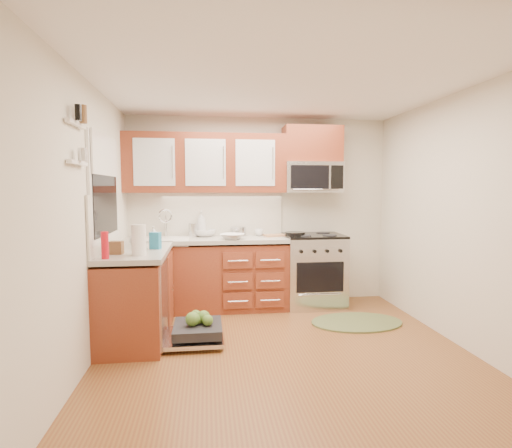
{
  "coord_description": "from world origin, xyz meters",
  "views": [
    {
      "loc": [
        -0.72,
        -3.65,
        1.54
      ],
      "look_at": [
        -0.16,
        0.85,
        1.15
      ],
      "focal_mm": 28.0,
      "sensor_mm": 36.0,
      "label": 1
    }
  ],
  "objects": [
    {
      "name": "base_cabinet_back",
      "position": [
        -0.73,
        1.45,
        0.42
      ],
      "size": [
        2.05,
        0.6,
        0.85
      ],
      "primitive_type": "cube",
      "color": "maroon",
      "rests_on": "ground"
    },
    {
      "name": "countertop_left",
      "position": [
        -1.44,
        0.53,
        0.9
      ],
      "size": [
        0.64,
        1.27,
        0.05
      ],
      "primitive_type": "cube",
      "color": "#A19E93",
      "rests_on": "base_cabinet_left"
    },
    {
      "name": "cabinet_over_mw",
      "position": [
        0.68,
        1.57,
        2.13
      ],
      "size": [
        0.76,
        0.35,
        0.47
      ],
      "primitive_type": "cube",
      "color": "maroon",
      "rests_on": "ground"
    },
    {
      "name": "soap_bottle_c",
      "position": [
        -1.51,
        0.89,
        1.01
      ],
      "size": [
        0.17,
        0.17,
        0.16
      ],
      "primitive_type": "imported",
      "rotation": [
        0.0,
        0.0,
        -0.4
      ],
      "color": "#999999",
      "rests_on": "countertop_left"
    },
    {
      "name": "skillet",
      "position": [
        0.4,
        1.32,
        0.97
      ],
      "size": [
        0.31,
        0.31,
        0.05
      ],
      "primitive_type": "cylinder",
      "rotation": [
        0.0,
        0.0,
        -0.28
      ],
      "color": "black",
      "rests_on": "range"
    },
    {
      "name": "shelf_lower",
      "position": [
        -1.72,
        -0.35,
        1.75
      ],
      "size": [
        0.04,
        0.4,
        0.03
      ],
      "primitive_type": "cube",
      "color": "white",
      "rests_on": "ground"
    },
    {
      "name": "blue_carton",
      "position": [
        -1.25,
        0.55,
        1.01
      ],
      "size": [
        0.13,
        0.1,
        0.17
      ],
      "primitive_type": "cube",
      "rotation": [
        0.0,
        0.0,
        -0.38
      ],
      "color": "teal",
      "rests_on": "countertop_left"
    },
    {
      "name": "stock_pot",
      "position": [
        -0.31,
        1.6,
        0.99
      ],
      "size": [
        0.21,
        0.21,
        0.12
      ],
      "primitive_type": "cylinder",
      "rotation": [
        0.0,
        0.0,
        -0.03
      ],
      "color": "silver",
      "rests_on": "countertop_back"
    },
    {
      "name": "rug",
      "position": [
        0.99,
        0.66,
        0.01
      ],
      "size": [
        1.12,
        0.79,
        0.02
      ],
      "primitive_type": null,
      "rotation": [
        0.0,
        0.0,
        0.1
      ],
      "color": "#505E35",
      "rests_on": "ground"
    },
    {
      "name": "bowl_a",
      "position": [
        -0.41,
        1.25,
        0.96
      ],
      "size": [
        0.38,
        0.38,
        0.07
      ],
      "primitive_type": "imported",
      "rotation": [
        0.0,
        0.0,
        -0.42
      ],
      "color": "#999999",
      "rests_on": "countertop_back"
    },
    {
      "name": "window",
      "position": [
        -1.74,
        0.5,
        1.55
      ],
      "size": [
        0.03,
        1.05,
        1.05
      ],
      "primitive_type": null,
      "color": "white",
      "rests_on": "ground"
    },
    {
      "name": "backsplash_back",
      "position": [
        -0.73,
        1.74,
        1.21
      ],
      "size": [
        2.05,
        0.02,
        0.57
      ],
      "primitive_type": "cube",
      "color": "beige",
      "rests_on": "ground"
    },
    {
      "name": "soap_bottle_b",
      "position": [
        -1.33,
        1.03,
        1.02
      ],
      "size": [
        0.11,
        0.11,
        0.19
      ],
      "primitive_type": "imported",
      "rotation": [
        0.0,
        0.0,
        0.27
      ],
      "color": "#999999",
      "rests_on": "countertop_left"
    },
    {
      "name": "sink",
      "position": [
        -1.25,
        1.42,
        0.8
      ],
      "size": [
        0.62,
        0.5,
        0.26
      ],
      "primitive_type": null,
      "color": "white",
      "rests_on": "ground"
    },
    {
      "name": "countertop_back",
      "position": [
        -0.72,
        1.44,
        0.9
      ],
      "size": [
        2.07,
        0.64,
        0.05
      ],
      "primitive_type": "cube",
      "color": "#A19E93",
      "rests_on": "base_cabinet_back"
    },
    {
      "name": "shelf_upper",
      "position": [
        -1.72,
        -0.35,
        2.05
      ],
      "size": [
        0.04,
        0.4,
        0.03
      ],
      "primitive_type": "cube",
      "color": "white",
      "rests_on": "ground"
    },
    {
      "name": "paper_towel_roll",
      "position": [
        -1.35,
        0.17,
        1.07
      ],
      "size": [
        0.18,
        0.18,
        0.29
      ],
      "primitive_type": "cylinder",
      "rotation": [
        0.0,
        0.0,
        -0.42
      ],
      "color": "white",
      "rests_on": "countertop_left"
    },
    {
      "name": "canister",
      "position": [
        -0.9,
        1.55,
        1.02
      ],
      "size": [
        0.12,
        0.12,
        0.18
      ],
      "primitive_type": "cylinder",
      "rotation": [
        0.0,
        0.0,
        -0.1
      ],
      "color": "silver",
      "rests_on": "countertop_back"
    },
    {
      "name": "wooden_box",
      "position": [
        -1.58,
        0.26,
        0.99
      ],
      "size": [
        0.13,
        0.1,
        0.12
      ],
      "primitive_type": "cube",
      "rotation": [
        0.0,
        0.0,
        -0.11
      ],
      "color": "brown",
      "rests_on": "countertop_left"
    },
    {
      "name": "wall_front",
      "position": [
        0.0,
        -1.75,
        1.25
      ],
      "size": [
        3.5,
        0.04,
        2.5
      ],
      "primitive_type": "cube",
      "color": "beige",
      "rests_on": "ground"
    },
    {
      "name": "bowl_b",
      "position": [
        -0.75,
        1.6,
        0.97
      ],
      "size": [
        0.32,
        0.32,
        0.09
      ],
      "primitive_type": "imported",
      "rotation": [
        0.0,
        0.0,
        0.13
      ],
      "color": "#999999",
      "rests_on": "countertop_back"
    },
    {
      "name": "mustard_bottle",
      "position": [
        -1.46,
        0.64,
        1.04
      ],
      "size": [
        0.09,
        0.09,
        0.24
      ],
      "primitive_type": "cylinder",
      "rotation": [
        0.0,
        0.0,
        -0.13
      ],
      "color": "yellow",
      "rests_on": "countertop_left"
    },
    {
      "name": "floor",
      "position": [
        0.0,
        0.0,
        0.0
      ],
      "size": [
        3.5,
        3.5,
        0.0
      ],
      "primitive_type": "plane",
      "color": "brown",
      "rests_on": "ground"
    },
    {
      "name": "window_blind",
      "position": [
        -1.71,
        0.5,
        1.88
      ],
      "size": [
        0.02,
        0.96,
        0.4
      ],
      "primitive_type": "cube",
      "color": "white",
      "rests_on": "ground"
    },
    {
      "name": "cutting_board",
      "position": [
        0.18,
        1.52,
        0.94
      ],
      "size": [
        0.33,
        0.25,
        0.02
      ],
      "primitive_type": "cube",
      "rotation": [
        0.0,
        0.0,
        0.21
      ],
      "color": "#B07550",
      "rests_on": "countertop_back"
    },
    {
      "name": "dishwasher",
      "position": [
        -0.86,
        0.3,
        0.1
      ],
      "size": [
        0.7,
        0.6,
        0.2
      ],
      "primitive_type": null,
      "color": "silver",
      "rests_on": "ground"
    },
    {
      "name": "red_bottle",
      "position": [
        -1.62,
        0.0,
        1.05
      ],
      "size": [
        0.08,
        0.08,
        0.24
      ],
      "primitive_type": "cylinder",
      "rotation": [
        0.0,
        0.0,
        0.19
      ],
      "color": "#B70F1B",
      "rests_on": "countertop_left"
    },
    {
      "name": "soap_bottle_a",
      "position": [
        -0.79,
        1.68,
        1.09
      ],
      "size": [
        0.15,
        0.15,
        0.33
      ],
      "primitive_type": "imported",
      "rotation": [
        0.0,
        0.0,
        0.19
      ],
      "color": "#999999",
      "rests_on": "countertop_back"
    },
    {
      "name": "wall_back",
      "position": [
        0.0,
        1.75,
        1.25
      ],
      "size": [
        3.5,
        0.04,
        2.5
      ],
      "primitive_type": "cube",
      "color": "beige",
      "rests_on": "ground"
    },
    {
      "name": "cup",
      "position": [
        -0.03,
        1.59,
        0.97
      ],
      "size": [
        0.15,
        0.15,
        0.09
      ],
      "primitive_type": "imported",
      "rotation": [
        0.0,
        0.0,
        0.33
      ],
      "color": "#999999",
      "rests_on": "countertop_back"
    },
    {
      "name": "base_cabinet_left",
      "position": [
        -1.45,
        0.52,
        0.42
      ],
      "size": [
        0.6,
        1.25,
        0.85
      ],
      "primitive_type": "cube",
      "color": "maroon",
      "rests_on": "ground"
    },
    {
      "name": "upper_cabinets",
      "position": [
        -0.73,
        1.57,
        1.88
      ],
      "size": [
        2.05,
        0.35,
        0.75
      ],
      "primitive_type": null,
      "color": "maroon",
      "rests_on": "ground"
    },
    {
      "name": "wall_right",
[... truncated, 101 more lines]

